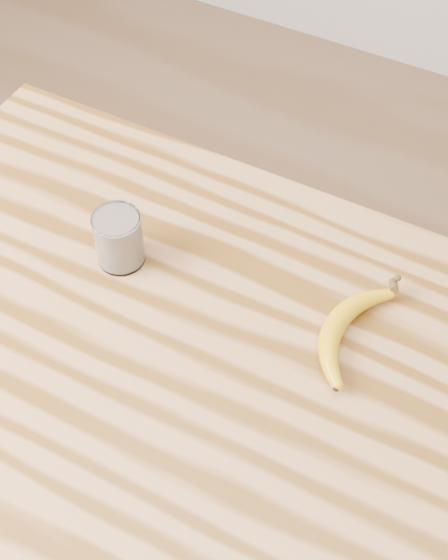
% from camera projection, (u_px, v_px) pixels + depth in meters
% --- Properties ---
extents(room, '(4.04, 4.04, 2.70)m').
position_uv_depth(room, '(213.00, 127.00, 0.64)').
color(room, brown).
rests_on(room, ground).
extents(table, '(1.20, 0.80, 0.90)m').
position_uv_depth(table, '(217.00, 444.00, 1.09)').
color(table, '#AD7847').
rests_on(table, ground).
extents(smoothie_glass, '(0.07, 0.07, 0.09)m').
position_uv_depth(smoothie_glass, '(119.00, 239.00, 1.10)').
color(smoothie_glass, white).
rests_on(smoothie_glass, table).
extents(banana, '(0.10, 0.25, 0.03)m').
position_uv_depth(banana, '(335.00, 324.00, 1.04)').
color(banana, gold).
rests_on(banana, table).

